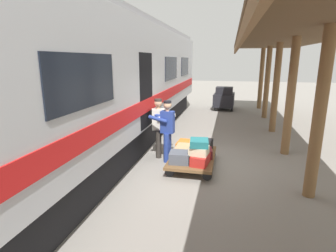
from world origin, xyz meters
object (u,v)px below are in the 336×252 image
(suitcase_maroon_trunk, at_px, (202,153))
(suitcase_black_hardshell, at_px, (204,145))
(porter_by_door, at_px, (159,126))
(baggage_tug, at_px, (224,98))
(suitcase_red_plastic, at_px, (200,159))
(suitcase_orange_carryall, at_px, (186,145))
(suitcase_tan_vintage, at_px, (183,150))
(suitcase_teal_softside, at_px, (199,143))
(suitcase_cream_canvas, at_px, (199,150))
(porter_in_overalls, at_px, (167,129))
(luggage_cart, at_px, (193,157))
(suitcase_slate_roller, at_px, (179,157))
(train_car, at_px, (95,86))

(suitcase_maroon_trunk, xyz_separation_m, suitcase_black_hardshell, (0.00, -0.53, 0.03))
(porter_by_door, distance_m, baggage_tug, 8.48)
(suitcase_red_plastic, height_order, porter_by_door, porter_by_door)
(baggage_tug, bearing_deg, suitcase_orange_carryall, 84.22)
(suitcase_maroon_trunk, bearing_deg, suitcase_tan_vintage, 0.00)
(suitcase_maroon_trunk, xyz_separation_m, suitcase_teal_softside, (0.04, 0.48, 0.41))
(suitcase_tan_vintage, distance_m, baggage_tug, 8.90)
(suitcase_tan_vintage, bearing_deg, suitcase_cream_canvas, 133.45)
(suitcase_black_hardshell, relative_size, porter_in_overalls, 0.35)
(luggage_cart, xyz_separation_m, suitcase_orange_carryall, (0.26, -0.53, 0.15))
(luggage_cart, xyz_separation_m, suitcase_red_plastic, (-0.26, 0.53, 0.16))
(suitcase_cream_canvas, distance_m, porter_in_overalls, 1.27)
(suitcase_orange_carryall, bearing_deg, suitcase_maroon_trunk, 133.87)
(suitcase_slate_roller, bearing_deg, suitcase_orange_carryall, -90.00)
(luggage_cart, height_order, porter_in_overalls, porter_in_overalls)
(suitcase_cream_canvas, distance_m, suitcase_teal_softside, 0.19)
(train_car, relative_size, suitcase_maroon_trunk, 37.33)
(suitcase_maroon_trunk, height_order, porter_by_door, porter_by_door)
(porter_in_overalls, bearing_deg, suitcase_teal_softside, 142.71)
(luggage_cart, bearing_deg, porter_in_overalls, -18.89)
(luggage_cart, bearing_deg, suitcase_cream_canvas, 113.49)
(suitcase_orange_carryall, xyz_separation_m, porter_in_overalls, (0.50, 0.27, 0.52))
(suitcase_tan_vintage, bearing_deg, suitcase_black_hardshell, -133.87)
(luggage_cart, height_order, porter_by_door, porter_by_door)
(luggage_cart, height_order, suitcase_orange_carryall, suitcase_orange_carryall)
(suitcase_maroon_trunk, height_order, suitcase_red_plastic, suitcase_red_plastic)
(suitcase_red_plastic, bearing_deg, baggage_tug, -92.01)
(luggage_cart, xyz_separation_m, suitcase_slate_roller, (0.26, 0.53, 0.18))
(suitcase_red_plastic, bearing_deg, suitcase_teal_softside, -50.33)
(suitcase_maroon_trunk, bearing_deg, porter_by_door, -22.61)
(baggage_tug, bearing_deg, suitcase_red_plastic, 87.99)
(luggage_cart, distance_m, suitcase_teal_softside, 0.77)
(suitcase_maroon_trunk, height_order, suitcase_teal_softside, suitcase_teal_softside)
(suitcase_orange_carryall, distance_m, porter_by_door, 0.95)
(suitcase_black_hardshell, bearing_deg, luggage_cart, 64.33)
(train_car, xyz_separation_m, porter_by_door, (-1.78, -0.26, -1.14))
(suitcase_cream_canvas, bearing_deg, suitcase_orange_carryall, -65.37)
(suitcase_tan_vintage, xyz_separation_m, suitcase_slate_roller, (0.00, 0.53, 0.00))
(suitcase_orange_carryall, height_order, baggage_tug, baggage_tug)
(suitcase_slate_roller, relative_size, suitcase_teal_softside, 1.03)
(luggage_cart, relative_size, suitcase_slate_roller, 4.01)
(suitcase_black_hardshell, relative_size, suitcase_orange_carryall, 1.01)
(porter_by_door, bearing_deg, baggage_tug, -101.18)
(porter_by_door, bearing_deg, train_car, 8.21)
(suitcase_maroon_trunk, xyz_separation_m, baggage_tug, (-0.33, -8.86, 0.22))
(luggage_cart, distance_m, suitcase_black_hardshell, 0.62)
(porter_in_overalls, bearing_deg, porter_by_door, -44.09)
(suitcase_maroon_trunk, relative_size, suitcase_cream_canvas, 1.13)
(porter_in_overalls, bearing_deg, train_car, -0.83)
(suitcase_maroon_trunk, bearing_deg, suitcase_cream_canvas, 85.53)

